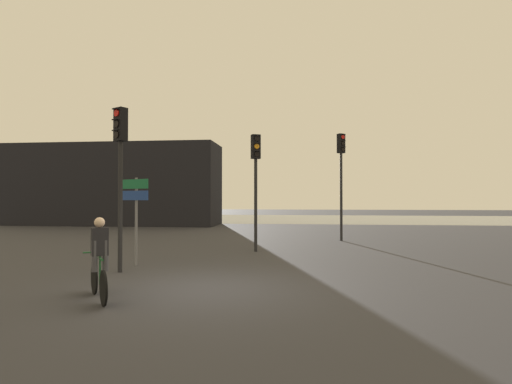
{
  "coord_description": "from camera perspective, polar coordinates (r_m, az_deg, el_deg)",
  "views": [
    {
      "loc": [
        1.98,
        -8.61,
        2.0
      ],
      "look_at": [
        0.5,
        5.0,
        2.2
      ],
      "focal_mm": 28.0,
      "sensor_mm": 36.0,
      "label": 1
    }
  ],
  "objects": [
    {
      "name": "direction_sign_post",
      "position": [
        12.32,
        -16.83,
        -1.76
      ],
      "size": [
        1.0,
        0.52,
        2.6
      ],
      "rotation": [
        0.0,
        0.0,
        2.68
      ],
      "color": "slate",
      "rests_on": "ground"
    },
    {
      "name": "water_strip",
      "position": [
        38.45,
        3.24,
        -3.81
      ],
      "size": [
        80.0,
        16.0,
        0.01
      ],
      "primitive_type": "cube",
      "color": "slate",
      "rests_on": "ground"
    },
    {
      "name": "traffic_light_far_right",
      "position": [
        19.06,
        12.07,
        3.5
      ],
      "size": [
        0.4,
        0.42,
        4.99
      ],
      "rotation": [
        0.0,
        0.0,
        3.78
      ],
      "color": "black",
      "rests_on": "ground"
    },
    {
      "name": "cyclist",
      "position": [
        8.45,
        -21.48,
        -8.81
      ],
      "size": [
        1.06,
        1.39,
        1.62
      ],
      "rotation": [
        0.0,
        0.0,
        0.64
      ],
      "color": "black",
      "rests_on": "ground"
    },
    {
      "name": "traffic_light_center",
      "position": [
        14.9,
        -0.04,
        3.15
      ],
      "size": [
        0.39,
        0.41,
        4.36
      ],
      "rotation": [
        0.0,
        0.0,
        3.58
      ],
      "color": "black",
      "rests_on": "ground"
    },
    {
      "name": "ground_plane",
      "position": [
        9.06,
        -6.76,
        -13.59
      ],
      "size": [
        120.0,
        120.0,
        0.0
      ],
      "primitive_type": "plane",
      "color": "#333338"
    },
    {
      "name": "distant_building",
      "position": [
        31.51,
        -19.63,
        0.97
      ],
      "size": [
        15.57,
        4.0,
        5.93
      ],
      "primitive_type": "cube",
      "color": "black",
      "rests_on": "ground"
    },
    {
      "name": "traffic_light_near_left",
      "position": [
        11.4,
        -18.81,
        4.65
      ],
      "size": [
        0.4,
        0.42,
        4.43
      ],
      "rotation": [
        0.0,
        0.0,
        2.63
      ],
      "color": "black",
      "rests_on": "ground"
    }
  ]
}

